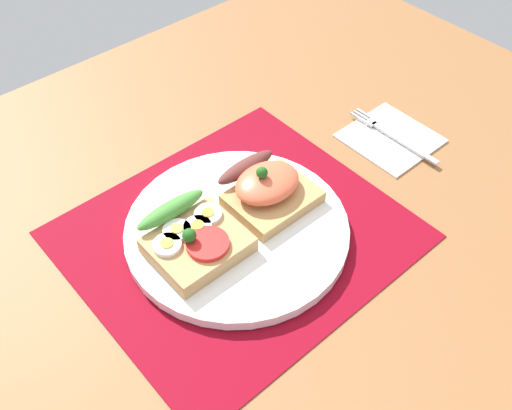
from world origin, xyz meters
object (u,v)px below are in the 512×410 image
object	(u,v)px
plate	(237,230)
fork	(391,134)
napkin	(390,137)
sandwich_salmon	(266,187)
sandwich_egg_tomato	(194,238)

from	to	relation	value
plate	fork	world-z (taller)	plate
plate	napkin	xyz separation A→B (cm)	(27.46, -0.64, -0.68)
plate	sandwich_salmon	xyz separation A→B (cm)	(5.60, 1.15, 2.64)
sandwich_salmon	fork	bearing A→B (deg)	-4.44
fork	napkin	bearing A→B (deg)	-139.51
fork	sandwich_egg_tomato	bearing A→B (deg)	177.75
fork	sandwich_salmon	bearing A→B (deg)	175.56
plate	napkin	distance (cm)	27.47
plate	sandwich_egg_tomato	bearing A→B (deg)	172.39
napkin	fork	size ratio (longest dim) A/B	0.77
napkin	fork	distance (cm)	0.48
napkin	fork	world-z (taller)	fork
napkin	plate	bearing A→B (deg)	178.67
plate	napkin	bearing A→B (deg)	-1.33
sandwich_egg_tomato	fork	distance (cm)	33.33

